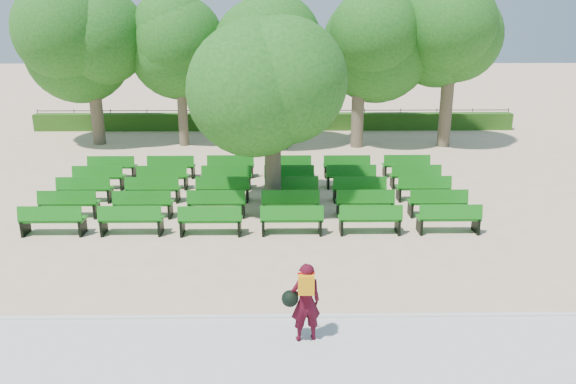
{
  "coord_description": "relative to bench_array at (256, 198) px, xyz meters",
  "views": [
    {
      "loc": [
        0.34,
        -16.44,
        5.93
      ],
      "look_at": [
        0.55,
        -1.0,
        1.1
      ],
      "focal_mm": 35.0,
      "sensor_mm": 36.0,
      "label": 1
    }
  ],
  "objects": [
    {
      "name": "paving",
      "position": [
        0.48,
        -8.91,
        -0.06
      ],
      "size": [
        30.0,
        2.2,
        0.06
      ],
      "primitive_type": "cube",
      "color": "beige",
      "rests_on": "ground"
    },
    {
      "name": "tree_among",
      "position": [
        0.58,
        -0.8,
        3.89
      ],
      "size": [
        4.35,
        4.35,
        5.96
      ],
      "color": "brown",
      "rests_on": "ground"
    },
    {
      "name": "tree_line",
      "position": [
        0.48,
        8.49,
        -0.09
      ],
      "size": [
        21.8,
        6.8,
        7.04
      ],
      "primitive_type": null,
      "color": "#206019",
      "rests_on": "ground"
    },
    {
      "name": "hedge",
      "position": [
        0.48,
        12.49,
        0.36
      ],
      "size": [
        26.0,
        0.7,
        0.9
      ],
      "primitive_type": "cube",
      "color": "#265215",
      "rests_on": "ground"
    },
    {
      "name": "ground",
      "position": [
        0.48,
        -1.51,
        -0.09
      ],
      "size": [
        120.0,
        120.0,
        0.0
      ],
      "primitive_type": "plane",
      "color": "#D0AB89"
    },
    {
      "name": "fence",
      "position": [
        0.48,
        12.89,
        -0.09
      ],
      "size": [
        26.0,
        0.1,
        1.02
      ],
      "primitive_type": null,
      "color": "black",
      "rests_on": "ground"
    },
    {
      "name": "curb",
      "position": [
        0.48,
        -7.76,
        -0.04
      ],
      "size": [
        30.0,
        0.12,
        0.1
      ],
      "primitive_type": "cube",
      "color": "silver",
      "rests_on": "ground"
    },
    {
      "name": "person",
      "position": [
        1.25,
        -8.6,
        0.78
      ],
      "size": [
        0.77,
        0.5,
        1.57
      ],
      "rotation": [
        0.0,
        0.0,
        3.35
      ],
      "color": "#3F0916",
      "rests_on": "ground"
    },
    {
      "name": "bench_array",
      "position": [
        0.0,
        0.0,
        0.0
      ],
      "size": [
        1.79,
        0.6,
        1.12
      ],
      "rotation": [
        0.0,
        0.0,
        0.02
      ],
      "color": "#137014",
      "rests_on": "ground"
    }
  ]
}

